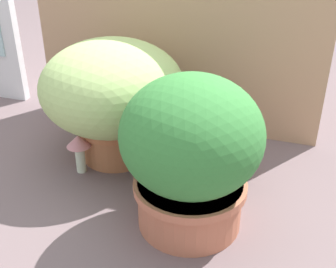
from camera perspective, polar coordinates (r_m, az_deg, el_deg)
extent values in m
plane|color=#6C585B|center=(1.50, -4.58, -6.01)|extent=(6.00, 6.00, 0.00)
cube|color=tan|center=(1.71, 0.76, 15.05)|extent=(1.20, 0.03, 0.90)
cylinder|color=#B06A42|center=(1.60, -7.05, -0.69)|extent=(0.25, 0.25, 0.14)
cylinder|color=#B66941|center=(1.57, -7.18, 1.21)|extent=(0.27, 0.27, 0.02)
ellipsoid|color=#ABCA75|center=(1.51, -7.52, 6.37)|extent=(0.51, 0.51, 0.33)
cylinder|color=#C16D4F|center=(1.27, 2.92, -9.13)|extent=(0.31, 0.31, 0.15)
cylinder|color=#C46F51|center=(1.23, 2.99, -6.85)|extent=(0.33, 0.33, 0.02)
ellipsoid|color=#367E38|center=(1.14, 3.20, -0.16)|extent=(0.40, 0.40, 0.34)
ellipsoid|color=#826B5B|center=(1.50, 5.09, -1.13)|extent=(0.29, 0.22, 0.22)
ellipsoid|color=#B8A090|center=(1.47, 8.50, -2.45)|extent=(0.09, 0.11, 0.11)
sphere|color=#826B5B|center=(1.41, 9.35, 1.85)|extent=(0.13, 0.13, 0.11)
cone|color=#826B5B|center=(1.41, 10.00, 4.55)|extent=(0.04, 0.04, 0.04)
cone|color=#826B5B|center=(1.35, 9.07, 3.67)|extent=(0.04, 0.04, 0.04)
cylinder|color=#826B5B|center=(1.62, 1.89, -2.17)|extent=(0.19, 0.07, 0.07)
cylinder|color=silver|center=(1.54, -11.73, -3.27)|extent=(0.03, 0.03, 0.10)
cone|color=pink|center=(1.50, -12.00, -0.89)|extent=(0.09, 0.09, 0.04)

